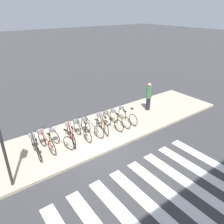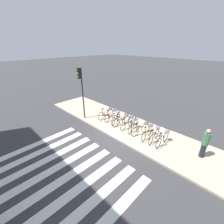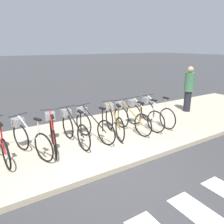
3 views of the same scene
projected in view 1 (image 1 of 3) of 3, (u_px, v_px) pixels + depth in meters
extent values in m
plane|color=#38383A|center=(106.00, 154.00, 9.48)|extent=(120.00, 120.00, 0.00)
cube|color=#B7A88E|center=(86.00, 136.00, 10.69)|extent=(16.84, 3.42, 0.12)
torus|color=black|center=(39.00, 154.00, 8.71)|extent=(0.09, 0.66, 0.66)
torus|color=black|center=(33.00, 143.00, 9.40)|extent=(0.09, 0.66, 0.66)
cylinder|color=black|center=(35.00, 143.00, 8.94)|extent=(0.11, 0.91, 0.55)
cylinder|color=black|center=(37.00, 146.00, 8.67)|extent=(0.03, 0.03, 0.59)
cube|color=black|center=(36.00, 140.00, 8.54)|extent=(0.09, 0.21, 0.04)
cylinder|color=#262626|center=(31.00, 132.00, 9.15)|extent=(0.46, 0.06, 0.02)
cube|color=gray|center=(32.00, 135.00, 9.27)|extent=(0.26, 0.22, 0.18)
torus|color=black|center=(52.00, 148.00, 9.09)|extent=(0.11, 0.66, 0.66)
torus|color=black|center=(42.00, 139.00, 9.69)|extent=(0.11, 0.66, 0.66)
cylinder|color=red|center=(46.00, 138.00, 9.28)|extent=(0.14, 0.91, 0.55)
cylinder|color=red|center=(50.00, 141.00, 9.05)|extent=(0.04, 0.04, 0.59)
cube|color=black|center=(49.00, 134.00, 8.91)|extent=(0.09, 0.21, 0.04)
cylinder|color=#262626|center=(40.00, 128.00, 9.44)|extent=(0.46, 0.08, 0.02)
cube|color=gray|center=(40.00, 132.00, 9.56)|extent=(0.26, 0.23, 0.18)
torus|color=black|center=(69.00, 143.00, 9.41)|extent=(0.26, 0.63, 0.66)
torus|color=black|center=(54.00, 137.00, 9.86)|extent=(0.26, 0.63, 0.66)
cylinder|color=silver|center=(61.00, 135.00, 9.52)|extent=(0.34, 0.87, 0.55)
cylinder|color=silver|center=(66.00, 136.00, 9.35)|extent=(0.04, 0.04, 0.59)
cube|color=black|center=(66.00, 130.00, 9.21)|extent=(0.13, 0.21, 0.04)
cylinder|color=#262626|center=(53.00, 126.00, 9.62)|extent=(0.44, 0.18, 0.02)
cube|color=gray|center=(53.00, 129.00, 9.72)|extent=(0.29, 0.27, 0.18)
torus|color=black|center=(74.00, 141.00, 9.56)|extent=(0.18, 0.65, 0.66)
torus|color=black|center=(69.00, 131.00, 10.30)|extent=(0.18, 0.65, 0.66)
cylinder|color=red|center=(71.00, 131.00, 9.82)|extent=(0.23, 0.90, 0.55)
cylinder|color=red|center=(73.00, 134.00, 9.53)|extent=(0.04, 0.04, 0.59)
cube|color=black|center=(72.00, 128.00, 9.40)|extent=(0.11, 0.21, 0.04)
cylinder|color=#262626|center=(68.00, 121.00, 10.06)|extent=(0.45, 0.12, 0.02)
cube|color=gray|center=(68.00, 124.00, 10.18)|extent=(0.28, 0.25, 0.18)
torus|color=black|center=(88.00, 136.00, 9.93)|extent=(0.07, 0.66, 0.66)
torus|color=black|center=(77.00, 128.00, 10.56)|extent=(0.07, 0.66, 0.66)
cylinder|color=black|center=(82.00, 127.00, 10.13)|extent=(0.08, 0.92, 0.55)
cylinder|color=black|center=(86.00, 129.00, 9.89)|extent=(0.03, 0.03, 0.59)
cube|color=black|center=(85.00, 123.00, 9.76)|extent=(0.08, 0.20, 0.04)
cylinder|color=#262626|center=(76.00, 118.00, 10.32)|extent=(0.46, 0.05, 0.02)
cube|color=gray|center=(76.00, 121.00, 10.43)|extent=(0.25, 0.21, 0.18)
torus|color=black|center=(99.00, 132.00, 10.24)|extent=(0.19, 0.65, 0.66)
torus|color=black|center=(86.00, 126.00, 10.77)|extent=(0.19, 0.65, 0.66)
cylinder|color=black|center=(92.00, 124.00, 10.39)|extent=(0.24, 0.90, 0.55)
cylinder|color=black|center=(97.00, 126.00, 10.19)|extent=(0.04, 0.04, 0.59)
cube|color=black|center=(97.00, 120.00, 10.05)|extent=(0.11, 0.21, 0.04)
cylinder|color=#262626|center=(85.00, 116.00, 10.53)|extent=(0.45, 0.13, 0.02)
cube|color=gray|center=(85.00, 119.00, 10.63)|extent=(0.28, 0.25, 0.18)
torus|color=black|center=(106.00, 129.00, 10.46)|extent=(0.19, 0.65, 0.66)
torus|color=black|center=(100.00, 121.00, 11.21)|extent=(0.19, 0.65, 0.66)
cylinder|color=olive|center=(103.00, 121.00, 10.72)|extent=(0.25, 0.90, 0.55)
cylinder|color=olive|center=(105.00, 123.00, 10.43)|extent=(0.04, 0.04, 0.59)
cube|color=black|center=(105.00, 117.00, 10.30)|extent=(0.12, 0.21, 0.04)
cylinder|color=#262626|center=(100.00, 112.00, 10.97)|extent=(0.45, 0.13, 0.02)
cube|color=gray|center=(99.00, 114.00, 11.09)|extent=(0.28, 0.25, 0.18)
torus|color=black|center=(119.00, 126.00, 10.79)|extent=(0.11, 0.66, 0.66)
torus|color=black|center=(107.00, 120.00, 11.39)|extent=(0.11, 0.66, 0.66)
cylinder|color=olive|center=(113.00, 118.00, 10.98)|extent=(0.14, 0.91, 0.55)
cylinder|color=olive|center=(117.00, 120.00, 10.75)|extent=(0.04, 0.04, 0.59)
cube|color=black|center=(117.00, 114.00, 10.61)|extent=(0.09, 0.21, 0.04)
cylinder|color=#262626|center=(107.00, 110.00, 11.14)|extent=(0.46, 0.08, 0.02)
cube|color=gray|center=(106.00, 113.00, 11.26)|extent=(0.26, 0.23, 0.18)
torus|color=black|center=(126.00, 123.00, 11.07)|extent=(0.12, 0.66, 0.66)
torus|color=black|center=(114.00, 117.00, 11.66)|extent=(0.12, 0.66, 0.66)
cylinder|color=beige|center=(120.00, 115.00, 11.25)|extent=(0.15, 0.91, 0.55)
cylinder|color=beige|center=(125.00, 117.00, 11.02)|extent=(0.04, 0.04, 0.59)
cube|color=black|center=(125.00, 111.00, 10.89)|extent=(0.09, 0.21, 0.04)
cylinder|color=#262626|center=(114.00, 107.00, 11.42)|extent=(0.46, 0.08, 0.02)
cube|color=gray|center=(113.00, 110.00, 11.53)|extent=(0.26, 0.23, 0.18)
torus|color=black|center=(133.00, 120.00, 11.34)|extent=(0.04, 0.66, 0.66)
torus|color=black|center=(122.00, 114.00, 12.00)|extent=(0.04, 0.66, 0.66)
cylinder|color=silver|center=(128.00, 112.00, 11.55)|extent=(0.03, 0.92, 0.55)
cylinder|color=silver|center=(132.00, 114.00, 11.31)|extent=(0.03, 0.03, 0.59)
cube|color=black|center=(132.00, 109.00, 11.17)|extent=(0.07, 0.20, 0.04)
cylinder|color=#262626|center=(123.00, 105.00, 11.75)|extent=(0.46, 0.02, 0.02)
cube|color=gray|center=(122.00, 107.00, 11.87)|extent=(0.24, 0.20, 0.18)
cylinder|color=#23232D|center=(148.00, 104.00, 13.11)|extent=(0.26, 0.26, 0.78)
cylinder|color=#3F724C|center=(149.00, 92.00, 12.79)|extent=(0.34, 0.34, 0.69)
sphere|color=tan|center=(150.00, 85.00, 12.59)|extent=(0.22, 0.22, 0.22)
cylinder|color=#2D2D2D|center=(0.00, 136.00, 6.80)|extent=(0.10, 0.10, 4.00)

